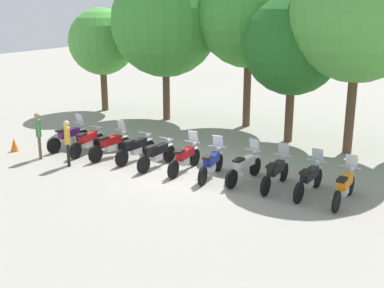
% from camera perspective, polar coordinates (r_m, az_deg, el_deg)
% --- Properties ---
extents(ground_plane, '(80.00, 80.00, 0.00)m').
position_cam_1_polar(ground_plane, '(17.70, -0.82, -3.19)').
color(ground_plane, gray).
extents(motorcycle_0, '(0.62, 2.19, 1.37)m').
position_cam_1_polar(motorcycle_0, '(20.92, -13.99, 0.85)').
color(motorcycle_0, black).
rests_on(motorcycle_0, ground_plane).
extents(motorcycle_1, '(0.62, 2.19, 0.99)m').
position_cam_1_polar(motorcycle_1, '(20.09, -11.95, 0.32)').
color(motorcycle_1, black).
rests_on(motorcycle_1, ground_plane).
extents(motorcycle_2, '(0.64, 2.19, 1.37)m').
position_cam_1_polar(motorcycle_2, '(19.41, -9.34, -0.05)').
color(motorcycle_2, black).
rests_on(motorcycle_2, ground_plane).
extents(motorcycle_3, '(0.62, 2.19, 0.99)m').
position_cam_1_polar(motorcycle_3, '(18.84, -6.48, -0.48)').
color(motorcycle_3, black).
rests_on(motorcycle_3, ground_plane).
extents(motorcycle_4, '(0.62, 2.19, 0.99)m').
position_cam_1_polar(motorcycle_4, '(18.04, -4.04, -1.17)').
color(motorcycle_4, black).
rests_on(motorcycle_4, ground_plane).
extents(motorcycle_5, '(0.62, 2.19, 1.37)m').
position_cam_1_polar(motorcycle_5, '(17.54, -0.83, -1.59)').
color(motorcycle_5, black).
rests_on(motorcycle_5, ground_plane).
extents(motorcycle_6, '(0.62, 2.18, 1.37)m').
position_cam_1_polar(motorcycle_6, '(16.94, 2.25, -2.24)').
color(motorcycle_6, black).
rests_on(motorcycle_6, ground_plane).
extents(motorcycle_7, '(0.64, 2.19, 1.37)m').
position_cam_1_polar(motorcycle_7, '(16.68, 6.08, -2.62)').
color(motorcycle_7, black).
rests_on(motorcycle_7, ground_plane).
extents(motorcycle_8, '(0.62, 2.19, 1.37)m').
position_cam_1_polar(motorcycle_8, '(16.26, 9.63, -3.26)').
color(motorcycle_8, black).
rests_on(motorcycle_8, ground_plane).
extents(motorcycle_9, '(0.62, 2.19, 1.37)m').
position_cam_1_polar(motorcycle_9, '(15.90, 13.37, -3.93)').
color(motorcycle_9, black).
rests_on(motorcycle_9, ground_plane).
extents(motorcycle_10, '(0.62, 2.19, 1.37)m').
position_cam_1_polar(motorcycle_10, '(15.55, 17.18, -4.70)').
color(motorcycle_10, black).
rests_on(motorcycle_10, ground_plane).
extents(person_0, '(0.36, 0.34, 1.81)m').
position_cam_1_polar(person_0, '(19.74, -17.30, 1.38)').
color(person_0, brown).
rests_on(person_0, ground_plane).
extents(person_1, '(0.33, 0.35, 1.72)m').
position_cam_1_polar(person_1, '(18.58, -14.19, 0.51)').
color(person_1, black).
rests_on(person_1, ground_plane).
extents(tree_0, '(3.59, 3.59, 5.58)m').
position_cam_1_polar(tree_0, '(27.65, -10.35, 11.52)').
color(tree_0, brown).
rests_on(tree_0, ground_plane).
extents(tree_1, '(5.36, 5.36, 7.57)m').
position_cam_1_polar(tree_1, '(24.93, -3.10, 13.85)').
color(tree_1, brown).
rests_on(tree_1, ground_plane).
extents(tree_2, '(4.84, 4.84, 7.67)m').
position_cam_1_polar(tree_2, '(23.63, 6.64, 14.52)').
color(tree_2, brown).
rests_on(tree_2, ground_plane).
extents(tree_3, '(4.14, 4.14, 6.19)m').
position_cam_1_polar(tree_3, '(21.21, 11.58, 11.07)').
color(tree_3, brown).
rests_on(tree_3, ground_plane).
extents(tree_4, '(5.20, 5.20, 8.05)m').
position_cam_1_polar(tree_4, '(19.97, 18.74, 14.11)').
color(tree_4, brown).
rests_on(tree_4, ground_plane).
extents(traffic_cone, '(0.32, 0.32, 0.55)m').
position_cam_1_polar(traffic_cone, '(21.26, -19.84, -0.07)').
color(traffic_cone, orange).
rests_on(traffic_cone, ground_plane).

